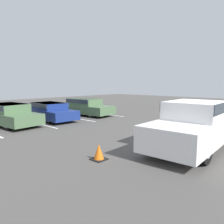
{
  "coord_description": "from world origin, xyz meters",
  "views": [
    {
      "loc": [
        -8.49,
        -3.3,
        2.48
      ],
      "look_at": [
        -0.23,
        4.25,
        1.0
      ],
      "focal_mm": 35.0,
      "sensor_mm": 36.0,
      "label": 1
    }
  ],
  "objects_px": {
    "parked_sedan_b": "(50,111)",
    "traffic_cone": "(99,153)",
    "wheel_stop_curb": "(24,115)",
    "parked_sedan_a": "(9,114)",
    "parked_sedan_c": "(85,106)",
    "pickup_truck": "(197,124)"
  },
  "relations": [
    {
      "from": "parked_sedan_b",
      "to": "traffic_cone",
      "type": "height_order",
      "value": "parked_sedan_b"
    },
    {
      "from": "wheel_stop_curb",
      "to": "parked_sedan_b",
      "type": "bearing_deg",
      "value": -80.81
    },
    {
      "from": "parked_sedan_a",
      "to": "wheel_stop_curb",
      "type": "distance_m",
      "value": 3.59
    },
    {
      "from": "traffic_cone",
      "to": "parked_sedan_c",
      "type": "bearing_deg",
      "value": 51.95
    },
    {
      "from": "traffic_cone",
      "to": "wheel_stop_curb",
      "type": "relative_size",
      "value": 0.26
    },
    {
      "from": "parked_sedan_c",
      "to": "wheel_stop_curb",
      "type": "bearing_deg",
      "value": -132.35
    },
    {
      "from": "parked_sedan_c",
      "to": "parked_sedan_b",
      "type": "bearing_deg",
      "value": -93.25
    },
    {
      "from": "wheel_stop_curb",
      "to": "traffic_cone",
      "type": "bearing_deg",
      "value": -103.95
    },
    {
      "from": "pickup_truck",
      "to": "parked_sedan_a",
      "type": "distance_m",
      "value": 10.45
    },
    {
      "from": "pickup_truck",
      "to": "wheel_stop_curb",
      "type": "distance_m",
      "value": 12.8
    },
    {
      "from": "traffic_cone",
      "to": "wheel_stop_curb",
      "type": "distance_m",
      "value": 11.31
    },
    {
      "from": "parked_sedan_a",
      "to": "wheel_stop_curb",
      "type": "xyz_separation_m",
      "value": [
        2.2,
        2.77,
        -0.61
      ]
    },
    {
      "from": "pickup_truck",
      "to": "parked_sedan_b",
      "type": "xyz_separation_m",
      "value": [
        -0.44,
        9.84,
        -0.27
      ]
    },
    {
      "from": "pickup_truck",
      "to": "parked_sedan_a",
      "type": "relative_size",
      "value": 1.25
    },
    {
      "from": "parked_sedan_c",
      "to": "traffic_cone",
      "type": "distance_m",
      "value": 10.32
    },
    {
      "from": "pickup_truck",
      "to": "parked_sedan_a",
      "type": "height_order",
      "value": "pickup_truck"
    },
    {
      "from": "parked_sedan_a",
      "to": "traffic_cone",
      "type": "bearing_deg",
      "value": -8.41
    },
    {
      "from": "parked_sedan_c",
      "to": "traffic_cone",
      "type": "relative_size",
      "value": 9.23
    },
    {
      "from": "wheel_stop_curb",
      "to": "parked_sedan_c",
      "type": "bearing_deg",
      "value": -38.13
    },
    {
      "from": "parked_sedan_c",
      "to": "traffic_cone",
      "type": "bearing_deg",
      "value": -42.28
    },
    {
      "from": "parked_sedan_a",
      "to": "parked_sedan_b",
      "type": "xyz_separation_m",
      "value": [
        2.67,
        -0.14,
        -0.05
      ]
    },
    {
      "from": "pickup_truck",
      "to": "wheel_stop_curb",
      "type": "bearing_deg",
      "value": 91.93
    }
  ]
}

